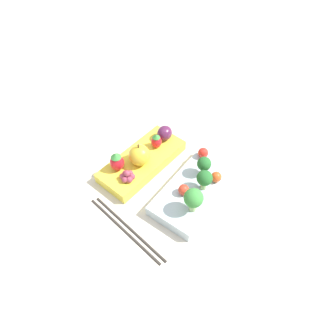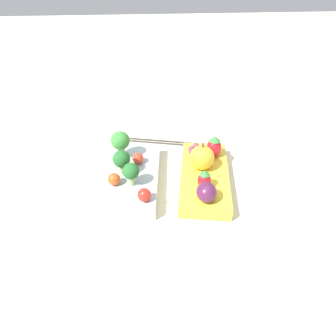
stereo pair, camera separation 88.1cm
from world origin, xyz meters
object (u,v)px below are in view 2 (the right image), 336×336
(apple, at_px, (202,158))
(strawberry_1, at_px, (204,179))
(bento_box_savoury, at_px, (132,177))
(cherry_tomato_0, at_px, (138,158))
(chopsticks_pair, at_px, (166,142))
(grape_cluster, at_px, (196,150))
(plum, at_px, (206,192))
(bento_box_fruit, at_px, (204,178))
(broccoli_floret_2, at_px, (131,172))
(cherry_tomato_1, at_px, (114,179))
(cherry_tomato_2, at_px, (144,195))
(broccoli_floret_0, at_px, (122,160))
(broccoli_floret_1, at_px, (120,142))
(strawberry_0, at_px, (214,147))

(apple, relative_size, strawberry_1, 1.49)
(bento_box_savoury, bearing_deg, strawberry_1, -113.77)
(cherry_tomato_0, xyz_separation_m, chopsticks_pair, (0.12, -0.07, -0.04))
(apple, bearing_deg, grape_cluster, 3.08)
(plum, bearing_deg, cherry_tomato_0, 43.99)
(bento_box_savoury, relative_size, bento_box_fruit, 0.98)
(bento_box_fruit, relative_size, broccoli_floret_2, 4.81)
(cherry_tomato_0, bearing_deg, bento_box_savoury, 154.13)
(cherry_tomato_1, relative_size, plum, 0.60)
(cherry_tomato_2, bearing_deg, cherry_tomato_1, 48.19)
(bento_box_fruit, bearing_deg, chopsticks_pair, 21.55)
(broccoli_floret_0, height_order, chopsticks_pair, broccoli_floret_0)
(cherry_tomato_1, distance_m, plum, 0.17)
(strawberry_1, relative_size, chopsticks_pair, 0.19)
(broccoli_floret_2, bearing_deg, plum, -112.19)
(strawberry_1, relative_size, grape_cluster, 1.12)
(bento_box_fruit, xyz_separation_m, cherry_tomato_2, (-0.07, 0.12, 0.03))
(strawberry_1, xyz_separation_m, grape_cluster, (0.12, -0.00, -0.01))
(plum, distance_m, chopsticks_pair, 0.25)
(broccoli_floret_1, relative_size, plum, 1.53)
(bento_box_savoury, xyz_separation_m, chopsticks_pair, (0.15, -0.08, -0.01))
(broccoli_floret_2, bearing_deg, strawberry_0, -64.11)
(apple, xyz_separation_m, strawberry_1, (-0.06, 0.01, -0.01))
(bento_box_savoury, bearing_deg, broccoli_floret_2, -176.43)
(cherry_tomato_0, xyz_separation_m, strawberry_1, (-0.09, -0.12, 0.01))
(broccoli_floret_2, height_order, cherry_tomato_1, broccoli_floret_2)
(cherry_tomato_2, relative_size, apple, 0.42)
(grape_cluster, bearing_deg, bento_box_savoury, 112.04)
(bento_box_savoury, distance_m, strawberry_0, 0.18)
(cherry_tomato_2, bearing_deg, grape_cluster, -38.71)
(grape_cluster, xyz_separation_m, chopsticks_pair, (0.09, 0.06, -0.03))
(broccoli_floret_1, relative_size, cherry_tomato_2, 2.46)
(cherry_tomato_0, relative_size, grape_cluster, 0.68)
(strawberry_1, xyz_separation_m, chopsticks_pair, (0.21, 0.05, -0.04))
(cherry_tomato_2, height_order, strawberry_1, strawberry_1)
(bento_box_savoury, bearing_deg, strawberry_0, -76.21)
(cherry_tomato_1, xyz_separation_m, plum, (-0.06, -0.16, 0.01))
(cherry_tomato_2, height_order, grape_cluster, same)
(chopsticks_pair, bearing_deg, grape_cluster, -148.44)
(strawberry_0, height_order, grape_cluster, strawberry_0)
(strawberry_1, bearing_deg, bento_box_fruit, -13.44)
(bento_box_savoury, relative_size, broccoli_floret_0, 4.35)
(strawberry_0, relative_size, grape_cluster, 1.40)
(broccoli_floret_2, bearing_deg, cherry_tomato_0, -9.44)
(cherry_tomato_2, relative_size, grape_cluster, 0.70)
(cherry_tomato_1, height_order, apple, apple)
(bento_box_savoury, distance_m, broccoli_floret_1, 0.08)
(broccoli_floret_2, height_order, grape_cluster, broccoli_floret_2)
(broccoli_floret_0, distance_m, strawberry_1, 0.16)
(broccoli_floret_1, distance_m, strawberry_0, 0.20)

